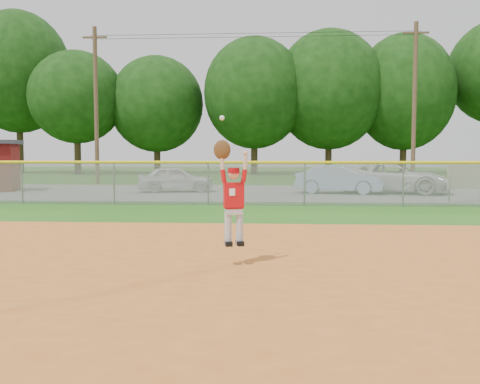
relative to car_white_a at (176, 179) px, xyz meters
name	(u,v)px	position (x,y,z in m)	size (l,w,h in m)	color
ground	(131,266)	(2.25, -15.89, -0.62)	(120.00, 120.00, 0.00)	#265B15
clay_infield	(56,324)	(2.25, -18.89, -0.60)	(24.00, 16.00, 0.04)	#BA5F21
parking_strip	(225,192)	(2.25, 0.11, -0.60)	(44.00, 10.00, 0.03)	slate
car_white_a	(176,179)	(0.00, 0.00, 0.00)	(1.39, 3.46, 1.18)	silver
car_blue	(340,179)	(7.42, -0.51, 0.04)	(1.32, 3.79, 1.25)	#8BAACF
car_white_b	(394,178)	(9.86, -0.12, 0.09)	(2.27, 4.92, 1.37)	silver
sponsor_sign	(466,178)	(11.50, -4.40, 0.29)	(1.46, 0.58, 1.37)	gray
outfield_fence	(208,180)	(2.25, -5.89, 0.26)	(40.06, 0.10, 1.55)	gray
power_lines	(252,102)	(3.25, 6.11, 4.06)	(19.40, 0.24, 9.00)	#4C3823
tree_line	(260,86)	(3.22, 22.02, 6.91)	(62.37, 13.00, 14.43)	#422D1C
ballplayer	(232,194)	(3.90, -15.90, 0.57)	(0.56, 0.29, 2.06)	silver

